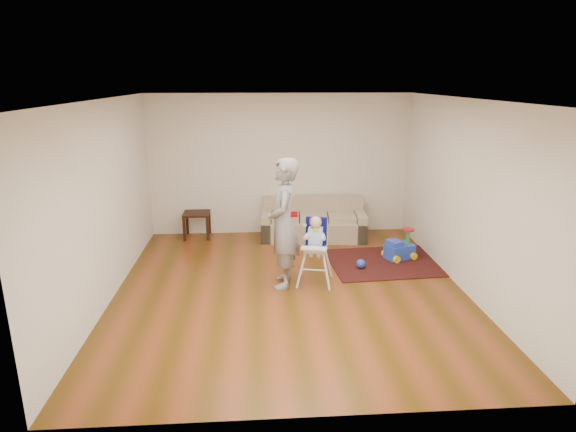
{
  "coord_description": "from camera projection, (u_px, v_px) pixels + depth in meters",
  "views": [
    {
      "loc": [
        -0.47,
        -6.42,
        2.97
      ],
      "look_at": [
        0.0,
        0.4,
        1.0
      ],
      "focal_mm": 30.0,
      "sensor_mm": 36.0,
      "label": 1
    }
  ],
  "objects": [
    {
      "name": "ground",
      "position": [
        290.0,
        289.0,
        7.01
      ],
      "size": [
        5.5,
        5.5,
        0.0
      ],
      "primitive_type": "plane",
      "color": "#52320A",
      "rests_on": "ground"
    },
    {
      "name": "area_rug",
      "position": [
        388.0,
        262.0,
        8.03
      ],
      "size": [
        2.04,
        1.58,
        0.02
      ],
      "primitive_type": "cube",
      "rotation": [
        0.0,
        0.0,
        0.07
      ],
      "color": "black",
      "rests_on": "ground"
    },
    {
      "name": "toy_ball",
      "position": [
        361.0,
        264.0,
        7.73
      ],
      "size": [
        0.15,
        0.15,
        0.15
      ],
      "primitive_type": "sphere",
      "color": "blue",
      "rests_on": "area_rug"
    },
    {
      "name": "sofa",
      "position": [
        313.0,
        219.0,
        9.15
      ],
      "size": [
        2.01,
        0.96,
        0.76
      ],
      "rotation": [
        0.0,
        0.0,
        -0.08
      ],
      "color": "tan",
      "rests_on": "ground"
    },
    {
      "name": "room_envelope",
      "position": [
        287.0,
        156.0,
        6.99
      ],
      "size": [
        5.04,
        5.52,
        2.72
      ],
      "color": "silver",
      "rests_on": "ground"
    },
    {
      "name": "ride_on_toy",
      "position": [
        400.0,
        244.0,
        8.11
      ],
      "size": [
        0.55,
        0.48,
        0.51
      ],
      "primitive_type": null,
      "rotation": [
        0.0,
        0.0,
        0.37
      ],
      "color": "blue",
      "rests_on": "area_rug"
    },
    {
      "name": "adult",
      "position": [
        284.0,
        224.0,
        6.91
      ],
      "size": [
        0.51,
        0.73,
        1.9
      ],
      "primitive_type": "imported",
      "rotation": [
        0.0,
        0.0,
        -1.65
      ],
      "color": "gray",
      "rests_on": "ground"
    },
    {
      "name": "high_chair",
      "position": [
        315.0,
        251.0,
        7.11
      ],
      "size": [
        0.58,
        0.58,
        1.04
      ],
      "rotation": [
        0.0,
        0.0,
        -0.22
      ],
      "color": "white",
      "rests_on": "ground"
    },
    {
      "name": "side_table",
      "position": [
        197.0,
        225.0,
        9.26
      ],
      "size": [
        0.49,
        0.49,
        0.49
      ],
      "primitive_type": null,
      "color": "black",
      "rests_on": "ground"
    }
  ]
}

